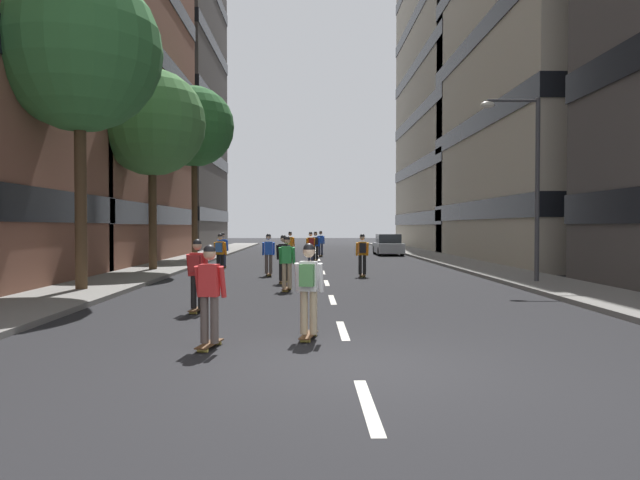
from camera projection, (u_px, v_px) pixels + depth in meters
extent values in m
plane|color=black|center=(320.00, 264.00, 33.12)|extent=(145.02, 145.02, 0.00)
cube|color=gray|center=(191.00, 260.00, 35.98)|extent=(2.81, 66.47, 0.14)
cube|color=gray|center=(446.00, 259.00, 36.30)|extent=(2.81, 66.47, 0.14)
cube|color=silver|center=(368.00, 405.00, 6.97)|extent=(0.16, 2.20, 0.01)
cube|color=silver|center=(343.00, 330.00, 11.96)|extent=(0.16, 2.20, 0.01)
cube|color=silver|center=(332.00, 300.00, 16.96)|extent=(0.16, 2.20, 0.01)
cube|color=silver|center=(327.00, 283.00, 21.96)|extent=(0.16, 2.20, 0.01)
cube|color=silver|center=(323.00, 272.00, 26.96)|extent=(0.16, 2.20, 0.01)
cube|color=silver|center=(321.00, 265.00, 31.95)|extent=(0.16, 2.20, 0.01)
cube|color=silver|center=(319.00, 260.00, 36.95)|extent=(0.16, 2.20, 0.01)
cube|color=silver|center=(318.00, 256.00, 41.95)|extent=(0.16, 2.20, 0.01)
cube|color=silver|center=(316.00, 253.00, 46.95)|extent=(0.16, 2.20, 0.01)
cube|color=silver|center=(316.00, 250.00, 51.95)|extent=(0.16, 2.20, 0.01)
cube|color=silver|center=(315.00, 248.00, 56.94)|extent=(0.16, 2.20, 0.01)
cube|color=silver|center=(314.00, 246.00, 61.94)|extent=(0.16, 2.20, 0.01)
cube|color=brown|center=(32.00, 27.00, 34.75)|extent=(15.22, 19.57, 27.40)
cube|color=black|center=(34.00, 215.00, 35.00)|extent=(15.34, 19.69, 1.10)
cube|color=black|center=(33.00, 137.00, 34.90)|extent=(15.34, 19.69, 1.10)
cube|color=black|center=(32.00, 59.00, 34.79)|extent=(15.34, 19.69, 1.10)
cube|color=#4C4744|center=(131.00, 108.00, 54.39)|extent=(15.22, 16.63, 25.68)
cube|color=black|center=(132.00, 215.00, 54.61)|extent=(15.34, 16.75, 1.10)
cube|color=black|center=(132.00, 159.00, 54.50)|extent=(15.34, 16.75, 1.10)
cube|color=black|center=(131.00, 103.00, 54.38)|extent=(15.34, 16.75, 1.10)
cube|color=black|center=(131.00, 46.00, 54.26)|extent=(15.34, 16.75, 1.10)
cube|color=#BCB29E|center=(601.00, 6.00, 35.42)|extent=(15.22, 20.47, 30.35)
cube|color=black|center=(599.00, 210.00, 35.70)|extent=(15.34, 20.59, 1.10)
cube|color=black|center=(600.00, 126.00, 35.58)|extent=(15.34, 20.59, 1.10)
cube|color=black|center=(601.00, 40.00, 35.47)|extent=(15.34, 20.59, 1.10)
cube|color=#B2A893|center=(497.00, 48.00, 54.96)|extent=(15.22, 22.83, 37.11)
cube|color=black|center=(496.00, 219.00, 55.32)|extent=(15.34, 22.95, 1.10)
cube|color=black|center=(496.00, 169.00, 55.22)|extent=(15.34, 22.95, 1.10)
cube|color=black|center=(496.00, 118.00, 55.11)|extent=(15.34, 22.95, 1.10)
cube|color=black|center=(497.00, 68.00, 55.00)|extent=(15.34, 22.95, 1.10)
cube|color=black|center=(497.00, 17.00, 54.90)|extent=(15.34, 22.95, 1.10)
cube|color=#B2B7BF|center=(388.00, 248.00, 43.28)|extent=(1.80, 4.40, 0.70)
cube|color=#2D3338|center=(388.00, 239.00, 43.12)|extent=(1.60, 2.10, 0.64)
cylinder|color=black|center=(375.00, 250.00, 44.72)|extent=(0.22, 0.64, 0.64)
cylinder|color=black|center=(396.00, 250.00, 44.75)|extent=(0.22, 0.64, 0.64)
cylinder|color=black|center=(379.00, 251.00, 41.82)|extent=(0.22, 0.64, 0.64)
cylinder|color=black|center=(402.00, 251.00, 41.85)|extent=(0.22, 0.64, 0.64)
cylinder|color=#4C3823|center=(81.00, 198.00, 18.51)|extent=(0.36, 0.36, 5.64)
sphere|color=#387A3D|center=(79.00, 50.00, 18.41)|extent=(5.05, 5.05, 5.05)
cylinder|color=#4C3823|center=(195.00, 206.00, 37.16)|extent=(0.36, 0.36, 6.42)
sphere|color=#2D6B33|center=(194.00, 126.00, 37.05)|extent=(4.96, 4.96, 4.96)
cylinder|color=#4C3823|center=(153.00, 214.00, 27.12)|extent=(0.36, 0.36, 4.97)
sphere|color=#478442|center=(152.00, 122.00, 27.02)|extent=(4.82, 4.82, 4.82)
cylinder|color=#3F3F44|center=(537.00, 190.00, 21.19)|extent=(0.16, 0.16, 6.50)
cylinder|color=#3F3F44|center=(513.00, 101.00, 21.10)|extent=(1.80, 0.10, 0.10)
ellipsoid|color=silver|center=(488.00, 105.00, 21.08)|extent=(0.50, 0.30, 0.24)
cube|color=brown|center=(223.00, 267.00, 29.50)|extent=(0.29, 0.92, 0.02)
cylinder|color=#D8BF4C|center=(224.00, 267.00, 29.82)|extent=(0.19, 0.09, 0.07)
cylinder|color=#D8BF4C|center=(221.00, 268.00, 29.18)|extent=(0.19, 0.09, 0.07)
cylinder|color=#2D334C|center=(221.00, 259.00, 29.50)|extent=(0.15, 0.15, 0.80)
cylinder|color=#2D334C|center=(224.00, 259.00, 29.48)|extent=(0.15, 0.15, 0.80)
cube|color=blue|center=(223.00, 245.00, 29.48)|extent=(0.34, 0.23, 0.55)
cylinder|color=blue|center=(219.00, 245.00, 29.54)|extent=(0.11, 0.24, 0.55)
cylinder|color=blue|center=(227.00, 245.00, 29.51)|extent=(0.11, 0.24, 0.55)
sphere|color=tan|center=(223.00, 236.00, 29.48)|extent=(0.22, 0.22, 0.22)
sphere|color=black|center=(223.00, 235.00, 29.48)|extent=(0.21, 0.21, 0.21)
cube|color=brown|center=(197.00, 309.00, 14.48)|extent=(0.31, 0.92, 0.02)
cylinder|color=#D8BF4C|center=(201.00, 309.00, 14.80)|extent=(0.19, 0.09, 0.07)
cylinder|color=#D8BF4C|center=(193.00, 313.00, 14.17)|extent=(0.19, 0.09, 0.07)
cylinder|color=black|center=(194.00, 292.00, 14.48)|extent=(0.16, 0.16, 0.80)
cylinder|color=black|center=(201.00, 292.00, 14.46)|extent=(0.16, 0.16, 0.80)
cube|color=red|center=(197.00, 264.00, 14.46)|extent=(0.34, 0.24, 0.55)
cylinder|color=red|center=(189.00, 265.00, 14.53)|extent=(0.12, 0.24, 0.55)
cylinder|color=red|center=(207.00, 265.00, 14.49)|extent=(0.12, 0.24, 0.55)
sphere|color=tan|center=(197.00, 245.00, 14.47)|extent=(0.22, 0.22, 0.22)
sphere|color=black|center=(197.00, 243.00, 14.47)|extent=(0.21, 0.21, 0.21)
cube|color=#A52626|center=(195.00, 263.00, 14.28)|extent=(0.28, 0.19, 0.40)
cube|color=brown|center=(283.00, 281.00, 21.83)|extent=(0.31, 0.92, 0.02)
cylinder|color=#D8BF4C|center=(285.00, 282.00, 22.15)|extent=(0.19, 0.09, 0.07)
cylinder|color=#D8BF4C|center=(282.00, 283.00, 21.51)|extent=(0.19, 0.09, 0.07)
cylinder|color=black|center=(281.00, 270.00, 21.83)|extent=(0.16, 0.16, 0.80)
cylinder|color=black|center=(286.00, 270.00, 21.81)|extent=(0.16, 0.16, 0.80)
cube|color=black|center=(283.00, 251.00, 21.81)|extent=(0.34, 0.24, 0.55)
cylinder|color=black|center=(278.00, 252.00, 21.88)|extent=(0.12, 0.24, 0.55)
cylinder|color=black|center=(289.00, 252.00, 21.83)|extent=(0.12, 0.24, 0.55)
sphere|color=beige|center=(283.00, 239.00, 21.81)|extent=(0.22, 0.22, 0.22)
sphere|color=black|center=(283.00, 238.00, 21.81)|extent=(0.21, 0.21, 0.21)
cube|color=black|center=(282.00, 251.00, 21.63)|extent=(0.28, 0.19, 0.40)
cube|color=brown|center=(362.00, 275.00, 24.70)|extent=(0.20, 0.90, 0.02)
cylinder|color=#D8BF4C|center=(362.00, 275.00, 25.02)|extent=(0.18, 0.07, 0.07)
cylinder|color=#D8BF4C|center=(363.00, 276.00, 24.38)|extent=(0.18, 0.07, 0.07)
cylinder|color=black|center=(360.00, 265.00, 24.69)|extent=(0.14, 0.14, 0.80)
cylinder|color=black|center=(364.00, 265.00, 24.69)|extent=(0.14, 0.14, 0.80)
cube|color=orange|center=(362.00, 249.00, 24.68)|extent=(0.32, 0.20, 0.55)
cylinder|color=orange|center=(357.00, 249.00, 24.72)|extent=(0.09, 0.23, 0.55)
cylinder|color=orange|center=(368.00, 249.00, 24.73)|extent=(0.09, 0.23, 0.55)
sphere|color=beige|center=(362.00, 238.00, 24.69)|extent=(0.22, 0.22, 0.22)
sphere|color=black|center=(362.00, 236.00, 24.69)|extent=(0.21, 0.21, 0.21)
cube|color=black|center=(363.00, 248.00, 24.50)|extent=(0.26, 0.16, 0.40)
cube|color=brown|center=(210.00, 344.00, 10.19)|extent=(0.37, 0.92, 0.02)
cylinder|color=#D8BF4C|center=(216.00, 343.00, 10.51)|extent=(0.19, 0.10, 0.07)
cylinder|color=#D8BF4C|center=(203.00, 350.00, 9.88)|extent=(0.19, 0.10, 0.07)
cylinder|color=#594C47|center=(204.00, 320.00, 10.20)|extent=(0.16, 0.16, 0.80)
cylinder|color=#594C47|center=(214.00, 320.00, 10.17)|extent=(0.16, 0.16, 0.80)
cube|color=red|center=(209.00, 280.00, 10.17)|extent=(0.35, 0.26, 0.55)
cylinder|color=red|center=(198.00, 281.00, 10.25)|extent=(0.13, 0.24, 0.55)
cylinder|color=red|center=(223.00, 282.00, 10.18)|extent=(0.13, 0.24, 0.55)
sphere|color=tan|center=(210.00, 254.00, 10.17)|extent=(0.22, 0.22, 0.22)
sphere|color=black|center=(210.00, 251.00, 10.17)|extent=(0.21, 0.21, 0.21)
cube|color=brown|center=(220.00, 273.00, 25.34)|extent=(0.33, 0.92, 0.02)
cylinder|color=#D8BF4C|center=(222.00, 274.00, 25.66)|extent=(0.19, 0.10, 0.07)
cylinder|color=#D8BF4C|center=(218.00, 275.00, 25.02)|extent=(0.19, 0.10, 0.07)
cylinder|color=black|center=(218.00, 264.00, 25.34)|extent=(0.16, 0.16, 0.80)
cylinder|color=black|center=(222.00, 264.00, 25.32)|extent=(0.16, 0.16, 0.80)
cube|color=orange|center=(220.00, 248.00, 25.31)|extent=(0.35, 0.25, 0.55)
cylinder|color=orange|center=(215.00, 249.00, 25.39)|extent=(0.12, 0.24, 0.55)
cylinder|color=orange|center=(225.00, 249.00, 25.33)|extent=(0.12, 0.24, 0.55)
sphere|color=beige|center=(220.00, 237.00, 25.32)|extent=(0.22, 0.22, 0.22)
sphere|color=black|center=(220.00, 236.00, 25.32)|extent=(0.21, 0.21, 0.21)
cube|color=#3F72BF|center=(219.00, 247.00, 25.13)|extent=(0.28, 0.20, 0.40)
cube|color=brown|center=(290.00, 260.00, 35.98)|extent=(0.34, 0.92, 0.02)
cylinder|color=#D8BF4C|center=(291.00, 260.00, 36.30)|extent=(0.19, 0.10, 0.07)
cylinder|color=#D8BF4C|center=(289.00, 261.00, 35.66)|extent=(0.19, 0.10, 0.07)
cylinder|color=#594C47|center=(289.00, 253.00, 35.98)|extent=(0.16, 0.16, 0.80)
cylinder|color=#594C47|center=(292.00, 253.00, 35.96)|extent=(0.16, 0.16, 0.80)
cube|color=orange|center=(290.00, 242.00, 35.95)|extent=(0.35, 0.25, 0.55)
cylinder|color=orange|center=(287.00, 242.00, 36.03)|extent=(0.13, 0.24, 0.55)
cylinder|color=orange|center=(294.00, 242.00, 35.97)|extent=(0.13, 0.24, 0.55)
sphere|color=#997051|center=(290.00, 234.00, 35.96)|extent=(0.22, 0.22, 0.22)
sphere|color=black|center=(290.00, 233.00, 35.96)|extent=(0.21, 0.21, 0.21)
cube|color=brown|center=(287.00, 288.00, 19.25)|extent=(0.32, 0.92, 0.02)
cylinder|color=#D8BF4C|center=(289.00, 289.00, 19.57)|extent=(0.19, 0.09, 0.07)
cylinder|color=#D8BF4C|center=(285.00, 291.00, 18.93)|extent=(0.19, 0.09, 0.07)
cylinder|color=tan|center=(284.00, 276.00, 19.25)|extent=(0.16, 0.16, 0.80)
cylinder|color=tan|center=(290.00, 276.00, 19.23)|extent=(0.16, 0.16, 0.80)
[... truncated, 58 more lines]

